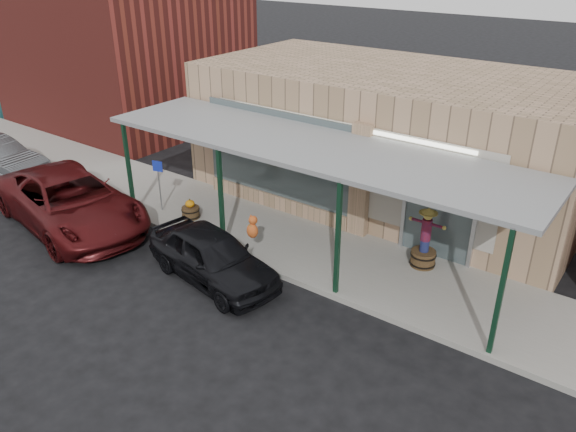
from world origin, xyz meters
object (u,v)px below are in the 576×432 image
Objects in this scene: barrel_scarecrow at (424,246)px; handicap_sign at (159,179)px; car_maroon at (70,202)px; barrel_pumpkin at (191,211)px; parked_sedan at (213,256)px.

handicap_sign is at bearing -161.28° from barrel_scarecrow.
barrel_pumpkin is at bearing -38.56° from car_maroon.
barrel_scarecrow reaches higher than parked_sedan.
handicap_sign reaches higher than car_maroon.
car_maroon is at bearing 103.26° from parked_sedan.
handicap_sign reaches higher than barrel_pumpkin.
parked_sedan reaches higher than barrel_pumpkin.
parked_sedan is at bearing -76.05° from car_maroon.
barrel_pumpkin is at bearing -7.60° from handicap_sign.
parked_sedan is at bearing -132.54° from barrel_scarecrow.
handicap_sign is at bearing 74.84° from parked_sedan.
barrel_pumpkin is (-6.84, -1.56, -0.34)m from barrel_scarecrow.
barrel_scarecrow is 2.65× the size of barrel_pumpkin.
barrel_scarecrow reaches higher than handicap_sign.
handicap_sign is 2.64m from car_maroon.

